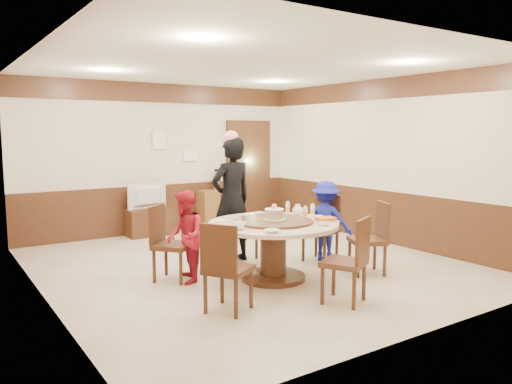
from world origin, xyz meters
TOP-DOWN VIEW (x-y plane):
  - room at (0.01, 0.01)m, footprint 6.00×6.04m
  - banquet_table at (-0.13, -0.78)m, footprint 1.66×1.66m
  - chair_0 at (1.02, -0.39)m, footprint 0.56×0.56m
  - chair_1 at (0.10, 0.43)m, footprint 0.46×0.47m
  - chair_2 at (-1.23, -0.07)m, footprint 0.62×0.62m
  - chair_3 at (-1.21, -1.46)m, footprint 0.61×0.60m
  - chair_4 at (0.02, -1.95)m, footprint 0.59×0.60m
  - chair_5 at (1.10, -1.27)m, footprint 0.59×0.59m
  - person_standing at (-0.09, 0.32)m, footprint 0.70×0.50m
  - person_red at (-1.12, -0.26)m, footprint 0.60×0.68m
  - person_blue at (1.08, -0.42)m, footprint 0.81×0.88m
  - birthday_cake at (-0.10, -0.75)m, footprint 0.30×0.30m
  - teapot_left at (-0.77, -0.95)m, footprint 0.17×0.15m
  - teapot_right at (0.50, -0.49)m, footprint 0.17×0.15m
  - bowl_0 at (-0.71, -0.46)m, footprint 0.15×0.15m
  - bowl_1 at (0.26, -1.32)m, footprint 0.13×0.13m
  - bowl_2 at (-0.53, -1.31)m, footprint 0.16×0.16m
  - bowl_3 at (0.50, -0.92)m, footprint 0.15×0.15m
  - bowl_4 at (-0.84, -0.70)m, footprint 0.15×0.15m
  - bowl_5 at (0.03, -0.22)m, footprint 0.14×0.14m
  - saucer_near at (-0.38, -1.43)m, footprint 0.18×0.18m
  - saucer_far at (0.32, -0.28)m, footprint 0.18×0.18m
  - shrimp_platter at (0.43, -1.15)m, footprint 0.30×0.20m
  - bottle_0 at (0.35, -0.83)m, footprint 0.06×0.06m
  - bottle_1 at (0.57, -0.72)m, footprint 0.06×0.06m
  - bottle_2 at (0.43, -0.35)m, footprint 0.06×0.06m
  - tv_stand at (-0.40, 2.75)m, footprint 0.85×0.45m
  - television at (-0.40, 2.75)m, footprint 0.80×0.25m
  - side_cabinet at (1.06, 2.78)m, footprint 0.80×0.40m
  - thermos at (1.04, 2.78)m, footprint 0.15×0.15m
  - notice_left at (-0.10, 2.96)m, footprint 0.25×0.00m
  - notice_right at (0.55, 2.96)m, footprint 0.30×0.00m

SIDE VIEW (x-z plane):
  - tv_stand at x=-0.40m, z-range 0.00..0.50m
  - chair_0 at x=1.02m, z-range -0.18..0.79m
  - chair_1 at x=0.10m, z-range -0.18..0.79m
  - chair_2 at x=-1.23m, z-range -0.18..0.79m
  - chair_3 at x=-1.21m, z-range -0.18..0.79m
  - chair_4 at x=0.02m, z-range -0.18..0.79m
  - chair_5 at x=1.10m, z-range -0.18..0.79m
  - side_cabinet at x=1.06m, z-range 0.00..0.75m
  - banquet_table at x=-0.13m, z-range 0.14..0.92m
  - person_red at x=-1.12m, z-range 0.00..1.17m
  - person_blue at x=1.08m, z-range 0.00..1.18m
  - television at x=-0.40m, z-range 0.50..0.96m
  - saucer_near at x=-0.38m, z-range 0.75..0.76m
  - saucer_far at x=0.32m, z-range 0.75..0.76m
  - bowl_0 at x=-0.71m, z-range 0.75..0.79m
  - bowl_4 at x=-0.84m, z-range 0.75..0.79m
  - bowl_2 at x=-0.53m, z-range 0.75..0.79m
  - bowl_1 at x=0.26m, z-range 0.75..0.79m
  - bowl_5 at x=0.03m, z-range 0.75..0.79m
  - bowl_3 at x=0.50m, z-range 0.75..0.80m
  - shrimp_platter at x=0.43m, z-range 0.75..0.81m
  - teapot_left at x=-0.77m, z-range 0.75..0.87m
  - teapot_right at x=0.50m, z-range 0.75..0.87m
  - bottle_0 at x=0.35m, z-range 0.75..0.91m
  - bottle_1 at x=0.57m, z-range 0.75..0.91m
  - bottle_2 at x=0.43m, z-range 0.75..0.91m
  - birthday_cake at x=-0.10m, z-range 0.75..0.95m
  - person_standing at x=-0.09m, z-range 0.00..1.83m
  - thermos at x=1.04m, z-range 0.75..1.13m
  - room at x=0.01m, z-range -0.34..2.50m
  - notice_right at x=0.55m, z-range 1.34..1.56m
  - notice_left at x=-0.10m, z-range 1.57..1.93m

